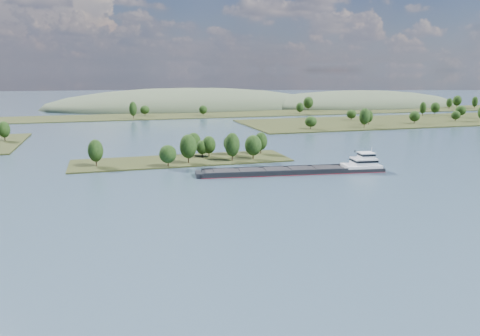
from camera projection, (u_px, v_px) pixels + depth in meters
name	position (u px, v px, depth m)	size (l,w,h in m)	color
ground	(210.00, 193.00, 160.84)	(1800.00, 1800.00, 0.00)	#324657
tree_island	(195.00, 153.00, 217.03)	(100.00, 32.03, 14.29)	#262D14
right_bank	(432.00, 119.00, 392.77)	(320.00, 90.00, 15.73)	#262D14
back_shoreline	(153.00, 116.00, 426.21)	(900.00, 60.00, 15.96)	#262D14
hill_east	(358.00, 106.00, 561.03)	(260.00, 140.00, 36.00)	#3F4D35
hill_west	(188.00, 107.00, 534.34)	(320.00, 160.00, 44.00)	#3F4D35
cargo_barge	(304.00, 169.00, 192.69)	(78.79, 18.99, 10.58)	black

